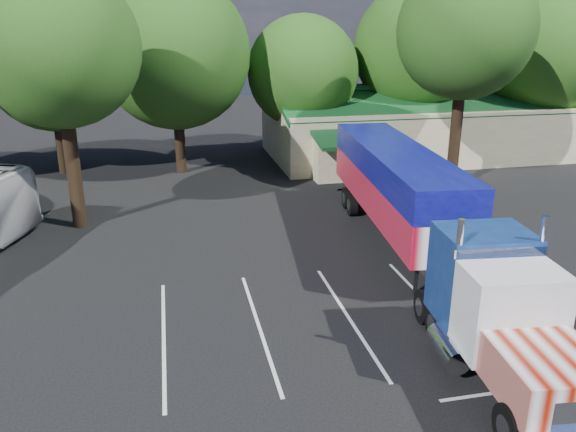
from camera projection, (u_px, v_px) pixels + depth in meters
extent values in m
plane|color=black|center=(307.00, 253.00, 25.39)|extent=(120.00, 120.00, 0.00)
cube|color=beige|center=(424.00, 129.00, 44.20)|extent=(24.00, 11.00, 4.00)
cube|color=#144822|center=(441.00, 101.00, 41.17)|extent=(24.20, 6.25, 2.10)
cube|color=#144822|center=(413.00, 93.00, 45.61)|extent=(24.20, 6.25, 2.10)
cube|color=beige|center=(349.00, 157.00, 37.51)|extent=(5.00, 2.50, 2.80)
cube|color=#144822|center=(357.00, 139.00, 35.83)|extent=(5.40, 3.19, 0.80)
cylinder|color=black|center=(61.00, 144.00, 38.59)|extent=(0.70, 0.70, 4.00)
sphere|color=#1C4313|center=(51.00, 67.00, 36.92)|extent=(8.40, 8.40, 8.40)
cylinder|color=black|center=(180.00, 142.00, 38.67)|extent=(0.70, 0.70, 4.30)
sphere|color=#1C4313|center=(174.00, 53.00, 36.76)|extent=(10.00, 10.00, 10.00)
cylinder|color=black|center=(302.00, 138.00, 41.79)|extent=(0.70, 0.70, 3.60)
sphere|color=#1C4313|center=(303.00, 72.00, 40.24)|extent=(8.00, 8.00, 8.00)
cylinder|color=black|center=(412.00, 126.00, 43.91)|extent=(0.70, 0.70, 4.50)
sphere|color=#1C4313|center=(418.00, 49.00, 42.02)|extent=(9.60, 9.60, 9.60)
cylinder|color=black|center=(535.00, 128.00, 44.91)|extent=(0.70, 0.70, 3.90)
sphere|color=#1C4313|center=(545.00, 52.00, 43.02)|extent=(10.40, 10.40, 10.40)
cylinder|color=black|center=(73.00, 169.00, 27.86)|extent=(0.70, 0.70, 6.00)
sphere|color=#1C4313|center=(58.00, 46.00, 25.96)|extent=(7.60, 7.60, 7.60)
cylinder|color=black|center=(455.00, 137.00, 34.51)|extent=(0.70, 0.70, 6.50)
sphere|color=#1C4313|center=(466.00, 30.00, 32.48)|extent=(8.00, 8.00, 8.00)
cube|color=black|center=(497.00, 347.00, 16.53)|extent=(1.88, 7.66, 0.27)
cube|color=silver|center=(549.00, 377.00, 13.83)|extent=(2.75, 2.85, 1.25)
cube|color=silver|center=(510.00, 311.00, 15.66)|extent=(2.88, 2.01, 2.49)
cube|color=black|center=(526.00, 306.00, 14.83)|extent=(2.49, 0.35, 1.08)
cube|color=white|center=(501.00, 252.00, 16.07)|extent=(2.81, 0.41, 0.27)
cube|color=navy|center=(481.00, 275.00, 17.43)|extent=(2.92, 2.44, 2.93)
cylinder|color=white|center=(456.00, 279.00, 16.26)|extent=(0.21, 0.21, 3.69)
cylinder|color=white|center=(537.00, 275.00, 16.52)|extent=(0.21, 0.21, 3.69)
cylinder|color=white|center=(448.00, 348.00, 16.48)|extent=(0.90, 1.80, 0.72)
cylinder|color=white|center=(542.00, 342.00, 16.78)|extent=(0.90, 1.80, 0.72)
cube|color=white|center=(394.00, 193.00, 26.34)|extent=(4.27, 14.10, 1.63)
cube|color=#0A0B60|center=(396.00, 162.00, 25.86)|extent=(4.27, 14.10, 1.30)
cube|color=black|center=(369.00, 194.00, 31.07)|extent=(1.70, 3.91, 0.38)
cube|color=black|center=(416.00, 276.00, 21.26)|extent=(0.14, 0.14, 1.52)
cube|color=black|center=(455.00, 275.00, 21.42)|extent=(0.14, 0.14, 1.52)
cube|color=white|center=(359.00, 189.00, 33.56)|extent=(2.60, 0.40, 0.13)
cylinder|color=black|center=(510.00, 428.00, 13.53)|extent=(0.50, 1.23, 1.19)
cylinder|color=black|center=(437.00, 324.00, 18.22)|extent=(0.50, 1.23, 1.19)
cylinder|color=black|center=(504.00, 320.00, 18.45)|extent=(0.50, 1.23, 1.19)
cylinder|color=black|center=(424.00, 307.00, 19.34)|extent=(0.50, 1.23, 1.19)
cylinder|color=black|center=(487.00, 303.00, 19.57)|extent=(0.50, 1.23, 1.19)
cylinder|color=black|center=(352.00, 205.00, 30.25)|extent=(0.50, 1.23, 1.19)
cylinder|color=black|center=(393.00, 203.00, 30.48)|extent=(0.50, 1.23, 1.19)
cylinder|color=black|center=(347.00, 198.00, 31.47)|extent=(0.50, 1.23, 1.19)
cylinder|color=black|center=(387.00, 196.00, 31.70)|extent=(0.50, 1.23, 1.19)
imported|color=black|center=(467.00, 285.00, 20.49)|extent=(0.61, 0.68, 1.57)
imported|color=black|center=(383.00, 204.00, 30.72)|extent=(0.83, 1.91, 0.97)
imported|color=#A8ACB0|center=(421.00, 157.00, 40.50)|extent=(4.90, 3.08, 1.53)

